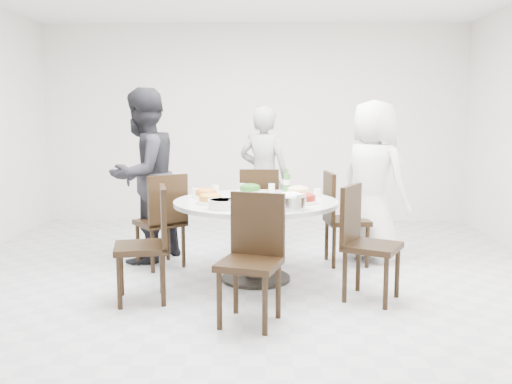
{
  "coord_description": "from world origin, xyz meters",
  "views": [
    {
      "loc": [
        0.16,
        -4.78,
        1.51
      ],
      "look_at": [
        0.07,
        0.16,
        0.82
      ],
      "focal_mm": 38.0,
      "sensor_mm": 36.0,
      "label": 1
    }
  ],
  "objects_px": {
    "chair_sw": "(141,245)",
    "beverage_bottle": "(287,181)",
    "chair_se": "(372,244)",
    "diner_left": "(143,176)",
    "chair_s": "(250,261)",
    "chair_nw": "(160,220)",
    "soup_bowl": "(223,204)",
    "diner_right": "(373,181)",
    "rice_bowl": "(291,203)",
    "chair_n": "(260,210)",
    "dining_table": "(256,240)",
    "diner_middle": "(264,176)",
    "chair_ne": "(347,218)"
  },
  "relations": [
    {
      "from": "chair_s",
      "to": "diner_left",
      "type": "xyz_separation_m",
      "value": [
        -1.15,
        1.75,
        0.43
      ]
    },
    {
      "from": "diner_left",
      "to": "diner_right",
      "type": "bearing_deg",
      "value": 119.56
    },
    {
      "from": "chair_ne",
      "to": "chair_n",
      "type": "relative_size",
      "value": 1.0
    },
    {
      "from": "diner_left",
      "to": "soup_bowl",
      "type": "distance_m",
      "value": 1.45
    },
    {
      "from": "dining_table",
      "to": "beverage_bottle",
      "type": "xyz_separation_m",
      "value": [
        0.3,
        0.53,
        0.5
      ]
    },
    {
      "from": "dining_table",
      "to": "chair_ne",
      "type": "distance_m",
      "value": 1.09
    },
    {
      "from": "chair_ne",
      "to": "rice_bowl",
      "type": "height_order",
      "value": "chair_ne"
    },
    {
      "from": "diner_right",
      "to": "soup_bowl",
      "type": "xyz_separation_m",
      "value": [
        -1.48,
        -1.2,
        -0.05
      ]
    },
    {
      "from": "chair_s",
      "to": "chair_ne",
      "type": "bearing_deg",
      "value": 77.14
    },
    {
      "from": "chair_sw",
      "to": "beverage_bottle",
      "type": "distance_m",
      "value": 1.72
    },
    {
      "from": "dining_table",
      "to": "soup_bowl",
      "type": "xyz_separation_m",
      "value": [
        -0.27,
        -0.45,
        0.41
      ]
    },
    {
      "from": "dining_table",
      "to": "rice_bowl",
      "type": "distance_m",
      "value": 0.7
    },
    {
      "from": "chair_s",
      "to": "diner_middle",
      "type": "height_order",
      "value": "diner_middle"
    },
    {
      "from": "chair_nw",
      "to": "chair_s",
      "type": "height_order",
      "value": "same"
    },
    {
      "from": "chair_n",
      "to": "diner_middle",
      "type": "height_order",
      "value": "diner_middle"
    },
    {
      "from": "beverage_bottle",
      "to": "chair_sw",
      "type": "bearing_deg",
      "value": -137.47
    },
    {
      "from": "rice_bowl",
      "to": "chair_ne",
      "type": "bearing_deg",
      "value": 59.04
    },
    {
      "from": "chair_nw",
      "to": "chair_se",
      "type": "relative_size",
      "value": 1.0
    },
    {
      "from": "chair_s",
      "to": "rice_bowl",
      "type": "relative_size",
      "value": 3.76
    },
    {
      "from": "chair_nw",
      "to": "diner_right",
      "type": "xyz_separation_m",
      "value": [
        2.19,
        0.31,
        0.36
      ]
    },
    {
      "from": "dining_table",
      "to": "diner_right",
      "type": "distance_m",
      "value": 1.5
    },
    {
      "from": "chair_sw",
      "to": "soup_bowl",
      "type": "relative_size",
      "value": 3.82
    },
    {
      "from": "chair_sw",
      "to": "chair_se",
      "type": "bearing_deg",
      "value": 79.31
    },
    {
      "from": "chair_se",
      "to": "soup_bowl",
      "type": "bearing_deg",
      "value": 114.22
    },
    {
      "from": "dining_table",
      "to": "diner_right",
      "type": "bearing_deg",
      "value": 31.66
    },
    {
      "from": "diner_middle",
      "to": "soup_bowl",
      "type": "distance_m",
      "value": 1.92
    },
    {
      "from": "diner_left",
      "to": "chair_se",
      "type": "bearing_deg",
      "value": 88.35
    },
    {
      "from": "diner_right",
      "to": "diner_left",
      "type": "bearing_deg",
      "value": 52.13
    },
    {
      "from": "chair_ne",
      "to": "chair_n",
      "type": "height_order",
      "value": "same"
    },
    {
      "from": "chair_s",
      "to": "chair_nw",
      "type": "bearing_deg",
      "value": 138.94
    },
    {
      "from": "chair_n",
      "to": "chair_nw",
      "type": "relative_size",
      "value": 1.0
    },
    {
      "from": "chair_nw",
      "to": "diner_middle",
      "type": "distance_m",
      "value": 1.48
    },
    {
      "from": "rice_bowl",
      "to": "chair_n",
      "type": "bearing_deg",
      "value": 100.14
    },
    {
      "from": "dining_table",
      "to": "chair_n",
      "type": "height_order",
      "value": "chair_n"
    },
    {
      "from": "dining_table",
      "to": "beverage_bottle",
      "type": "distance_m",
      "value": 0.79
    },
    {
      "from": "chair_ne",
      "to": "chair_n",
      "type": "xyz_separation_m",
      "value": [
        -0.9,
        0.48,
        0.0
      ]
    },
    {
      "from": "chair_nw",
      "to": "rice_bowl",
      "type": "bearing_deg",
      "value": 107.24
    },
    {
      "from": "chair_n",
      "to": "diner_right",
      "type": "xyz_separation_m",
      "value": [
        1.19,
        -0.31,
        0.36
      ]
    },
    {
      "from": "chair_s",
      "to": "diner_middle",
      "type": "bearing_deg",
      "value": 104.81
    },
    {
      "from": "dining_table",
      "to": "chair_sw",
      "type": "distance_m",
      "value": 1.11
    },
    {
      "from": "dining_table",
      "to": "beverage_bottle",
      "type": "height_order",
      "value": "beverage_bottle"
    },
    {
      "from": "chair_sw",
      "to": "chair_se",
      "type": "xyz_separation_m",
      "value": [
        1.9,
        0.06,
        0.0
      ]
    },
    {
      "from": "chair_s",
      "to": "diner_middle",
      "type": "relative_size",
      "value": 0.58
    },
    {
      "from": "chair_s",
      "to": "soup_bowl",
      "type": "distance_m",
      "value": 0.74
    },
    {
      "from": "chair_nw",
      "to": "diner_left",
      "type": "relative_size",
      "value": 0.53
    },
    {
      "from": "chair_s",
      "to": "soup_bowl",
      "type": "height_order",
      "value": "chair_s"
    },
    {
      "from": "chair_se",
      "to": "diner_left",
      "type": "height_order",
      "value": "diner_left"
    },
    {
      "from": "chair_ne",
      "to": "diner_right",
      "type": "bearing_deg",
      "value": -65.26
    },
    {
      "from": "chair_nw",
      "to": "soup_bowl",
      "type": "relative_size",
      "value": 3.82
    },
    {
      "from": "dining_table",
      "to": "chair_sw",
      "type": "bearing_deg",
      "value": -147.32
    }
  ]
}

